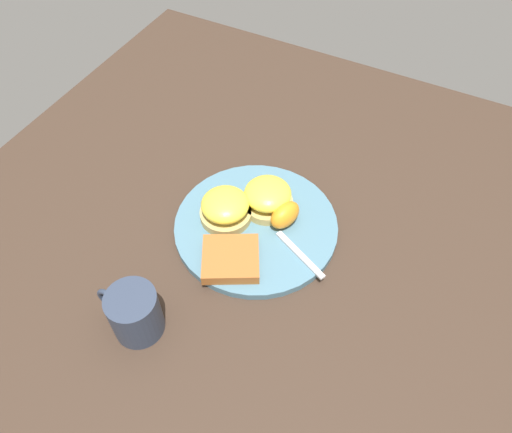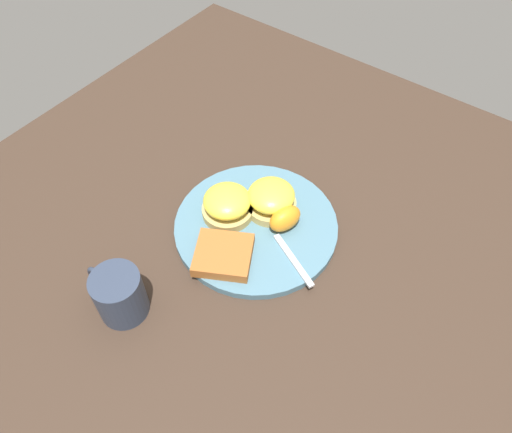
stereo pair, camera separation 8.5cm
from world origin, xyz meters
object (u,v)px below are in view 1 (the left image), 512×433
Objects in this scene: sandwich_benedict_left at (269,198)px; orange_wedge at (285,215)px; hashbrown_patty at (229,258)px; sandwich_benedict_right at (225,208)px; fork at (275,230)px; cup at (134,313)px.

orange_wedge is at bearing 153.39° from sandwich_benedict_left.
hashbrown_patty is 1.52× the size of orange_wedge.
sandwich_benedict_right is 0.45× the size of fork.
cup reaches higher than hashbrown_patty.
sandwich_benedict_left reaches higher than fork.
hashbrown_patty is at bearing 122.55° from sandwich_benedict_right.
cup is at bearing 85.50° from sandwich_benedict_right.
fork is 0.27m from cup.
sandwich_benedict_left is 0.45× the size of fork.
sandwich_benedict_left reaches higher than hashbrown_patty.
orange_wedge is at bearing -159.90° from sandwich_benedict_right.
sandwich_benedict_left is 0.86× the size of cup.
sandwich_benedict_right is at bearing 8.26° from fork.
fork is (-0.03, 0.04, -0.02)m from sandwich_benedict_left.
cup is (0.07, 0.16, 0.02)m from hashbrown_patty.
hashbrown_patty is at bearing 66.82° from fork.
hashbrown_patty is 0.12m from orange_wedge.
sandwich_benedict_right is 0.86× the size of cup.
fork is (-0.04, -0.09, -0.01)m from hashbrown_patty.
sandwich_benedict_left is at bearing -104.51° from cup.
sandwich_benedict_left is 0.06m from fork.
orange_wedge is 0.29m from cup.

